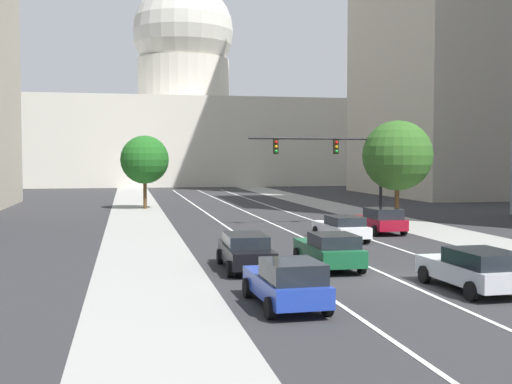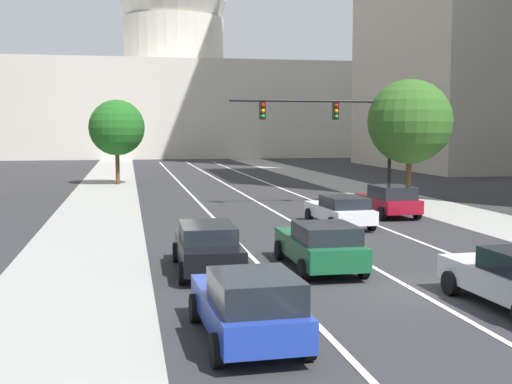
{
  "view_description": "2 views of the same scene",
  "coord_description": "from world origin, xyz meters",
  "px_view_note": "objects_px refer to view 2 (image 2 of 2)",
  "views": [
    {
      "loc": [
        -9.9,
        -22.3,
        4.55
      ],
      "look_at": [
        -2.25,
        15.93,
        2.51
      ],
      "focal_mm": 45.52,
      "sensor_mm": 36.0,
      "label": 1
    },
    {
      "loc": [
        -7.49,
        -16.27,
        4.33
      ],
      "look_at": [
        -0.64,
        19.17,
        0.89
      ],
      "focal_mm": 46.63,
      "sensor_mm": 36.0,
      "label": 2
    }
  ],
  "objects_px": {
    "street_tree_mid_left": "(117,128)",
    "car_green": "(320,245)",
    "capitol_building": "(174,82)",
    "car_black": "(207,246)",
    "car_crimson": "(389,200)",
    "street_tree_near_right": "(410,122)",
    "car_blue": "(249,305)",
    "car_white": "(340,210)",
    "traffic_signal_mast": "(338,123)"
  },
  "relations": [
    {
      "from": "car_crimson",
      "to": "street_tree_mid_left",
      "type": "height_order",
      "value": "street_tree_mid_left"
    },
    {
      "from": "capitol_building",
      "to": "car_black",
      "type": "relative_size",
      "value": 11.49
    },
    {
      "from": "car_blue",
      "to": "traffic_signal_mast",
      "type": "distance_m",
      "value": 24.94
    },
    {
      "from": "car_crimson",
      "to": "car_green",
      "type": "bearing_deg",
      "value": 147.67
    },
    {
      "from": "car_white",
      "to": "car_crimson",
      "type": "xyz_separation_m",
      "value": [
        3.44,
        2.84,
        0.08
      ]
    },
    {
      "from": "car_crimson",
      "to": "street_tree_mid_left",
      "type": "xyz_separation_m",
      "value": [
        -13.45,
        22.02,
        3.6
      ]
    },
    {
      "from": "street_tree_near_right",
      "to": "car_white",
      "type": "bearing_deg",
      "value": -131.48
    },
    {
      "from": "car_black",
      "to": "street_tree_mid_left",
      "type": "bearing_deg",
      "value": 6.58
    },
    {
      "from": "car_black",
      "to": "street_tree_near_right",
      "type": "bearing_deg",
      "value": -39.65
    },
    {
      "from": "car_crimson",
      "to": "traffic_signal_mast",
      "type": "height_order",
      "value": "traffic_signal_mast"
    },
    {
      "from": "car_blue",
      "to": "car_green",
      "type": "xyz_separation_m",
      "value": [
        3.43,
        6.52,
        -0.01
      ]
    },
    {
      "from": "car_blue",
      "to": "car_white",
      "type": "bearing_deg",
      "value": -26.58
    },
    {
      "from": "car_crimson",
      "to": "car_blue",
      "type": "xyz_separation_m",
      "value": [
        -10.31,
        -17.91,
        -0.02
      ]
    },
    {
      "from": "car_black",
      "to": "traffic_signal_mast",
      "type": "height_order",
      "value": "traffic_signal_mast"
    },
    {
      "from": "capitol_building",
      "to": "street_tree_mid_left",
      "type": "height_order",
      "value": "capitol_building"
    },
    {
      "from": "street_tree_mid_left",
      "to": "car_white",
      "type": "bearing_deg",
      "value": -68.07
    },
    {
      "from": "car_green",
      "to": "street_tree_mid_left",
      "type": "distance_m",
      "value": 34.24
    },
    {
      "from": "car_crimson",
      "to": "traffic_signal_mast",
      "type": "distance_m",
      "value": 6.32
    },
    {
      "from": "car_black",
      "to": "car_white",
      "type": "bearing_deg",
      "value": -39.06
    },
    {
      "from": "car_white",
      "to": "car_green",
      "type": "distance_m",
      "value": 9.22
    },
    {
      "from": "capitol_building",
      "to": "traffic_signal_mast",
      "type": "bearing_deg",
      "value": -86.71
    },
    {
      "from": "car_black",
      "to": "street_tree_near_right",
      "type": "height_order",
      "value": "street_tree_near_right"
    },
    {
      "from": "car_blue",
      "to": "car_black",
      "type": "xyz_separation_m",
      "value": [
        -0.01,
        6.94,
        -0.01
      ]
    },
    {
      "from": "street_tree_mid_left",
      "to": "car_green",
      "type": "bearing_deg",
      "value": -78.89
    },
    {
      "from": "car_white",
      "to": "traffic_signal_mast",
      "type": "xyz_separation_m",
      "value": [
        2.39,
        7.76,
        3.9
      ]
    },
    {
      "from": "street_tree_near_right",
      "to": "traffic_signal_mast",
      "type": "bearing_deg",
      "value": 173.09
    },
    {
      "from": "street_tree_mid_left",
      "to": "car_black",
      "type": "bearing_deg",
      "value": -84.59
    },
    {
      "from": "car_crimson",
      "to": "car_black",
      "type": "bearing_deg",
      "value": 135.58
    },
    {
      "from": "street_tree_near_right",
      "to": "street_tree_mid_left",
      "type": "distance_m",
      "value": 24.08
    },
    {
      "from": "car_crimson",
      "to": "car_blue",
      "type": "distance_m",
      "value": 20.67
    },
    {
      "from": "capitol_building",
      "to": "traffic_signal_mast",
      "type": "height_order",
      "value": "capitol_building"
    },
    {
      "from": "street_tree_near_right",
      "to": "car_black",
      "type": "bearing_deg",
      "value": -130.82
    },
    {
      "from": "street_tree_near_right",
      "to": "capitol_building",
      "type": "bearing_deg",
      "value": 96.45
    },
    {
      "from": "car_white",
      "to": "car_blue",
      "type": "distance_m",
      "value": 16.57
    },
    {
      "from": "street_tree_mid_left",
      "to": "street_tree_near_right",
      "type": "bearing_deg",
      "value": -46.95
    },
    {
      "from": "car_blue",
      "to": "street_tree_near_right",
      "type": "relative_size",
      "value": 0.61
    },
    {
      "from": "car_crimson",
      "to": "car_green",
      "type": "relative_size",
      "value": 0.94
    },
    {
      "from": "car_white",
      "to": "street_tree_near_right",
      "type": "xyz_separation_m",
      "value": [
        6.43,
        7.27,
        3.99
      ]
    },
    {
      "from": "traffic_signal_mast",
      "to": "street_tree_near_right",
      "type": "xyz_separation_m",
      "value": [
        4.04,
        -0.49,
        0.09
      ]
    },
    {
      "from": "traffic_signal_mast",
      "to": "street_tree_mid_left",
      "type": "height_order",
      "value": "street_tree_mid_left"
    },
    {
      "from": "car_white",
      "to": "street_tree_mid_left",
      "type": "distance_m",
      "value": 27.05
    },
    {
      "from": "car_green",
      "to": "car_black",
      "type": "bearing_deg",
      "value": 83.7
    },
    {
      "from": "car_crimson",
      "to": "capitol_building",
      "type": "bearing_deg",
      "value": 2.68
    },
    {
      "from": "street_tree_near_right",
      "to": "street_tree_mid_left",
      "type": "height_order",
      "value": "street_tree_near_right"
    },
    {
      "from": "capitol_building",
      "to": "car_black",
      "type": "height_order",
      "value": "capitol_building"
    },
    {
      "from": "car_black",
      "to": "street_tree_mid_left",
      "type": "relative_size",
      "value": 0.72
    },
    {
      "from": "car_crimson",
      "to": "car_blue",
      "type": "bearing_deg",
      "value": 148.89
    },
    {
      "from": "car_white",
      "to": "capitol_building",
      "type": "bearing_deg",
      "value": -0.66
    },
    {
      "from": "car_white",
      "to": "traffic_signal_mast",
      "type": "bearing_deg",
      "value": -19.02
    },
    {
      "from": "capitol_building",
      "to": "street_tree_mid_left",
      "type": "xyz_separation_m",
      "value": [
        -8.28,
        -54.48,
        -7.26
      ]
    }
  ]
}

